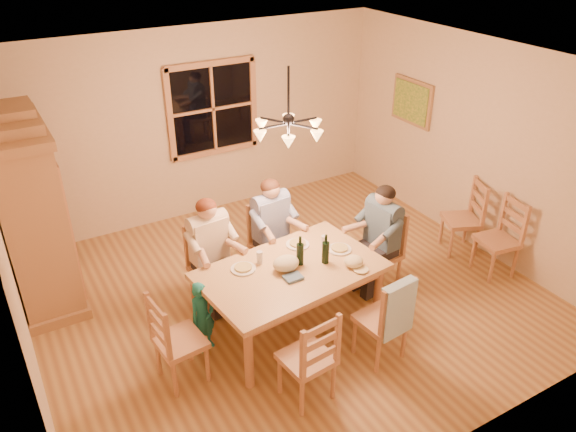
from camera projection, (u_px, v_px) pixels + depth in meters
floor at (288, 295)px, 6.62m from camera, size 5.50×5.50×0.00m
ceiling at (289, 66)px, 5.32m from camera, size 5.50×5.00×0.02m
wall_back at (199, 124)px, 7.87m from camera, size 5.50×0.02×2.70m
wall_left at (9, 265)px, 4.77m from camera, size 0.02×5.00×2.70m
wall_right at (474, 145)px, 7.17m from camera, size 0.02×5.00×2.70m
window at (213, 109)px, 7.83m from camera, size 1.30×0.06×1.30m
painting at (412, 102)px, 7.95m from camera, size 0.06×0.78×0.64m
chandelier at (288, 128)px, 5.62m from camera, size 0.77×0.68×0.71m
armoire at (32, 216)px, 6.13m from camera, size 0.66×1.40×2.30m
dining_table at (291, 277)px, 5.82m from camera, size 1.96×1.32×0.76m
chair_far_left at (212, 280)px, 6.37m from camera, size 0.48×0.46×0.99m
chair_far_right at (272, 257)px, 6.79m from camera, size 0.48×0.46×0.99m
chair_near_left at (306, 371)px, 5.13m from camera, size 0.48×0.46×0.99m
chair_near_right at (380, 331)px, 5.61m from camera, size 0.48×0.46×0.99m
chair_end_left at (182, 354)px, 5.33m from camera, size 0.46×0.48×0.99m
chair_end_right at (378, 265)px, 6.65m from camera, size 0.46×0.48×0.99m
adult_woman at (209, 240)px, 6.11m from camera, size 0.42×0.46×0.87m
adult_plaid_man at (271, 218)px, 6.53m from camera, size 0.42×0.46×0.87m
adult_slate_man at (382, 225)px, 6.39m from camera, size 0.46×0.42×0.87m
towel at (397, 309)px, 5.28m from camera, size 0.39×0.14×0.58m
wine_bottle_a at (300, 251)px, 5.76m from camera, size 0.08×0.08×0.33m
wine_bottle_b at (326, 249)px, 5.79m from camera, size 0.08×0.08×0.33m
plate_woman at (243, 269)px, 5.75m from camera, size 0.26×0.26×0.02m
plate_plaid at (298, 245)px, 6.16m from camera, size 0.26×0.26×0.02m
plate_slate at (340, 249)px, 6.08m from camera, size 0.26×0.26×0.02m
wine_glass_a at (260, 257)px, 5.83m from camera, size 0.06×0.06×0.14m
wine_glass_b at (324, 241)px, 6.10m from camera, size 0.06×0.06×0.14m
cap at (354, 261)px, 5.79m from camera, size 0.20×0.20×0.11m
napkin at (293, 277)px, 5.60m from camera, size 0.19×0.16×0.03m
cloth_bundle at (286, 263)px, 5.72m from camera, size 0.28×0.22×0.15m
child at (203, 317)px, 5.65m from camera, size 0.34×0.27×0.80m
chair_spare_front at (495, 251)px, 6.91m from camera, size 0.48×0.50×0.99m
chair_spare_back at (459, 230)px, 7.36m from camera, size 0.56×0.57×0.99m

